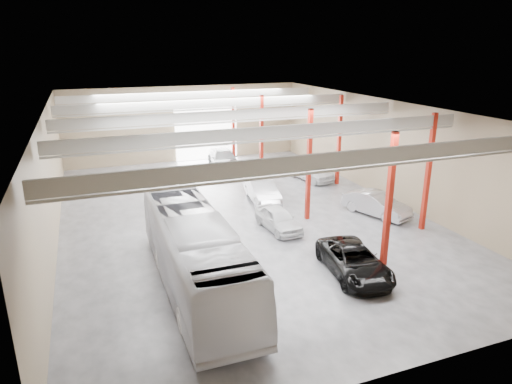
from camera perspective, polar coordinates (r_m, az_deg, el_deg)
depot_shell at (r=28.84m, az=-2.09°, el=6.67°), size 22.12×32.12×7.06m
coach_bus at (r=20.86m, az=-7.64°, el=-7.46°), size 3.00×12.41×3.45m
black_sedan at (r=22.62m, az=12.18°, el=-8.45°), size 3.07×5.42×1.43m
car_row_a at (r=27.35m, az=2.80°, el=-3.36°), size 1.90×4.13×1.37m
car_row_b at (r=32.20m, az=0.75°, el=0.20°), size 2.26×5.01×1.59m
car_row_c at (r=41.16m, az=-4.09°, el=4.15°), size 2.97×5.90×1.64m
car_right_near at (r=30.62m, az=14.82°, el=-1.45°), size 3.05×4.84×1.51m
car_right_far at (r=37.67m, az=6.80°, el=2.71°), size 2.74×4.89×1.57m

